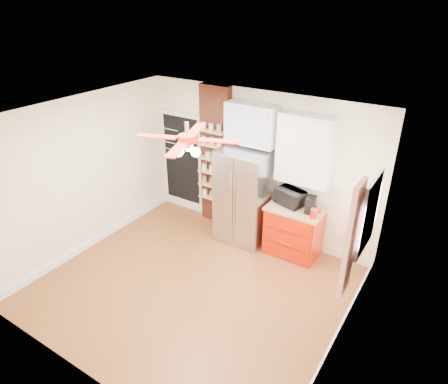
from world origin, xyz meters
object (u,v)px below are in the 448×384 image
Objects in this scene: pantry_jar_oats at (208,155)px; red_cabinet at (294,230)px; toaster_oven at (290,197)px; fridge at (244,196)px; coffee_maker at (311,205)px; ceiling_fan at (187,139)px; canister_left at (313,214)px.

red_cabinet is at bearing -2.75° from pantry_jar_oats.
pantry_jar_oats reaches higher than toaster_oven.
coffee_maker is at bearing 1.34° from fridge.
fridge reaches higher than coffee_maker.
pantry_jar_oats is at bearing 117.47° from ceiling_fan.
ceiling_fan reaches higher than fridge.
ceiling_fan reaches higher than canister_left.
fridge is 14.33× the size of pantry_jar_oats.
red_cabinet is 7.70× the size of pantry_jar_oats.
red_cabinet is 0.67m from canister_left.
fridge is at bearing -177.05° from red_cabinet.
toaster_oven is 3.10× the size of canister_left.
fridge is 1.35m from canister_left.
fridge is 1.86× the size of red_cabinet.
canister_left is (0.37, -0.18, 0.53)m from red_cabinet.
ceiling_fan is (0.05, -1.63, 1.55)m from fridge.
ceiling_fan is 2.46m from coffee_maker.
toaster_oven is at bearing -0.82° from pantry_jar_oats.
toaster_oven reaches higher than red_cabinet.
ceiling_fan is (-0.92, -1.68, 1.97)m from red_cabinet.
fridge is 1.25× the size of ceiling_fan.
pantry_jar_oats is (-2.10, 0.11, 0.39)m from coffee_maker.
ceiling_fan is 2.45m from canister_left.
fridge is at bearing -155.66° from toaster_oven.
toaster_oven is 1.73× the size of coffee_maker.
toaster_oven is at bearing 7.92° from fridge.
fridge is at bearing 173.53° from coffee_maker.
ceiling_fan is at bearing -133.16° from coffee_maker.
coffee_maker is at bearing -4.76° from red_cabinet.
fridge is 6.28× the size of coffee_maker.
coffee_maker is at bearing 4.52° from toaster_oven.
fridge is at bearing 174.64° from canister_left.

